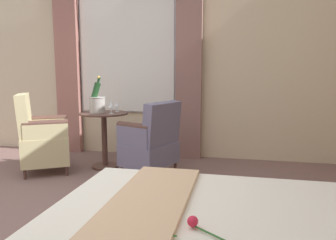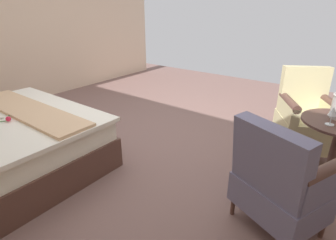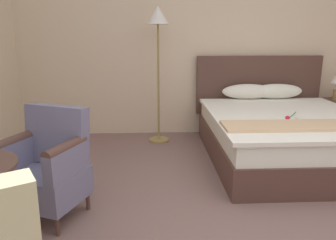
{
  "view_description": "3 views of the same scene",
  "coord_description": "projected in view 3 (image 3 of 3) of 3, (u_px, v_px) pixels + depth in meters",
  "views": [
    {
      "loc": [
        1.91,
        1.62,
        1.23
      ],
      "look_at": [
        -0.77,
        1.04,
        0.83
      ],
      "focal_mm": 35.0,
      "sensor_mm": 36.0,
      "label": 1
    },
    {
      "loc": [
        -2.0,
        2.36,
        1.58
      ],
      "look_at": [
        -0.93,
        0.94,
        0.81
      ],
      "focal_mm": 28.0,
      "sensor_mm": 36.0,
      "label": 2
    },
    {
      "loc": [
        -0.85,
        -1.89,
        1.47
      ],
      "look_at": [
        -0.71,
        0.86,
        0.74
      ],
      "focal_mm": 35.0,
      "sensor_mm": 36.0,
      "label": 3
    }
  ],
  "objects": [
    {
      "name": "nightstand",
      "position": [
        335.0,
        119.0,
        4.77
      ],
      "size": [
        0.45,
        0.45,
        0.55
      ],
      "color": "#51352C",
      "rests_on": "ground"
    },
    {
      "name": "floor_lamp_brass",
      "position": [
        158.0,
        34.0,
        4.27
      ],
      "size": [
        0.28,
        0.28,
        1.82
      ],
      "color": "olive",
      "rests_on": "ground"
    },
    {
      "name": "armchair_by_window",
      "position": [
        48.0,
        166.0,
        2.67
      ],
      "size": [
        0.73,
        0.7,
        0.9
      ],
      "color": "#51352C",
      "rests_on": "ground"
    },
    {
      "name": "wall_headboard_side",
      "position": [
        210.0,
        29.0,
        4.74
      ],
      "size": [
        5.65,
        0.12,
        3.08
      ],
      "color": "beige",
      "rests_on": "ground"
    },
    {
      "name": "bed",
      "position": [
        282.0,
        132.0,
        3.97
      ],
      "size": [
        1.84,
        2.19,
        1.17
      ],
      "color": "#51352C",
      "rests_on": "ground"
    }
  ]
}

